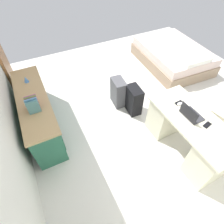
# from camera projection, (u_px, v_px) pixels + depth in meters

# --- Properties ---
(ground_plane) EXTENTS (5.86, 5.86, 0.00)m
(ground_plane) POSITION_uv_depth(u_px,v_px,m) (146.00, 105.00, 3.87)
(ground_plane) COLOR silver
(desk) EXTENTS (1.45, 0.67, 0.73)m
(desk) POSITION_uv_depth(u_px,v_px,m) (188.00, 134.00, 2.89)
(desk) COLOR beige
(desk) RESTS_ON ground_plane
(credenza) EXTENTS (1.80, 0.48, 0.75)m
(credenza) POSITION_uv_depth(u_px,v_px,m) (38.00, 113.00, 3.21)
(credenza) COLOR #28664C
(credenza) RESTS_ON ground_plane
(bed) EXTENTS (1.97, 1.50, 0.58)m
(bed) POSITION_uv_depth(u_px,v_px,m) (172.00, 56.00, 4.74)
(bed) COLOR gray
(bed) RESTS_ON ground_plane
(suitcase_black) EXTENTS (0.37, 0.24, 0.57)m
(suitcase_black) POSITION_uv_depth(u_px,v_px,m) (134.00, 100.00, 3.56)
(suitcase_black) COLOR black
(suitcase_black) RESTS_ON ground_plane
(suitcase_spare_grey) EXTENTS (0.38, 0.25, 0.58)m
(suitcase_spare_grey) POSITION_uv_depth(u_px,v_px,m) (118.00, 92.00, 3.71)
(suitcase_spare_grey) COLOR #4C4C51
(suitcase_spare_grey) RESTS_ON ground_plane
(laptop) EXTENTS (0.31, 0.22, 0.21)m
(laptop) POSITION_uv_depth(u_px,v_px,m) (191.00, 114.00, 2.64)
(laptop) COLOR #333338
(laptop) RESTS_ON desk
(computer_mouse) EXTENTS (0.06, 0.10, 0.03)m
(computer_mouse) POSITION_uv_depth(u_px,v_px,m) (180.00, 104.00, 2.84)
(computer_mouse) COLOR white
(computer_mouse) RESTS_ON desk
(cell_phone_near_laptop) EXTENTS (0.09, 0.15, 0.01)m
(cell_phone_near_laptop) POSITION_uv_depth(u_px,v_px,m) (207.00, 125.00, 2.56)
(cell_phone_near_laptop) COLOR black
(cell_phone_near_laptop) RESTS_ON desk
(cell_phone_by_mouse) EXTENTS (0.07, 0.14, 0.01)m
(cell_phone_by_mouse) POSITION_uv_depth(u_px,v_px,m) (179.00, 103.00, 2.87)
(cell_phone_by_mouse) COLOR black
(cell_phone_by_mouse) RESTS_ON desk
(book_row) EXTENTS (0.20, 0.17, 0.24)m
(book_row) POSITION_uv_depth(u_px,v_px,m) (32.00, 104.00, 2.68)
(book_row) COLOR slate
(book_row) RESTS_ON credenza
(figurine_small) EXTENTS (0.08, 0.08, 0.11)m
(figurine_small) POSITION_uv_depth(u_px,v_px,m) (26.00, 79.00, 3.16)
(figurine_small) COLOR #4C7FBF
(figurine_small) RESTS_ON credenza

